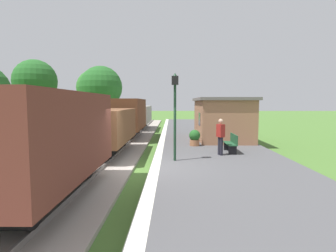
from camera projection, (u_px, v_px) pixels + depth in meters
ground_plane at (145, 173)px, 10.40m from camera, size 160.00×160.00×0.00m
platform_slab at (228, 170)px, 10.35m from camera, size 6.00×60.00×0.25m
platform_edge_stripe at (155, 167)px, 10.38m from camera, size 0.36×60.00×0.01m
track_ballast at (83, 171)px, 10.43m from camera, size 3.80×60.00×0.12m
rail_near at (101, 168)px, 10.41m from camera, size 0.07×60.00×0.14m
rail_far at (64, 168)px, 10.43m from camera, size 0.07×60.00×0.14m
freight_train at (115, 122)px, 16.40m from camera, size 2.50×26.00×2.72m
station_hut at (222, 118)px, 18.18m from camera, size 3.50×5.80×2.78m
bench_near_hut at (231, 143)px, 13.41m from camera, size 0.42×1.50×0.91m
bench_down_platform at (206, 126)px, 23.03m from camera, size 0.42×1.50×0.91m
person_waiting at (221, 135)px, 12.66m from camera, size 0.37×0.44×1.71m
potted_planter at (195, 137)px, 15.47m from camera, size 0.64×0.64×0.92m
lamp_post_near at (175, 100)px, 11.29m from camera, size 0.28×0.28×3.70m
tree_trackside_far at (35, 81)px, 21.23m from camera, size 3.34×3.34×6.08m
tree_field_left at (101, 87)px, 29.96m from camera, size 4.67×4.67×6.77m
tree_field_distant at (95, 88)px, 35.55m from camera, size 4.66×4.66×7.03m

